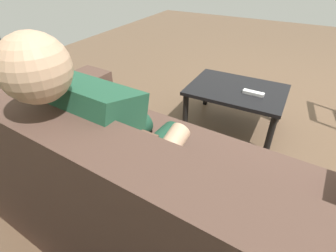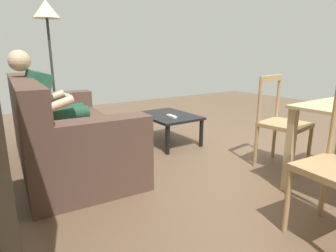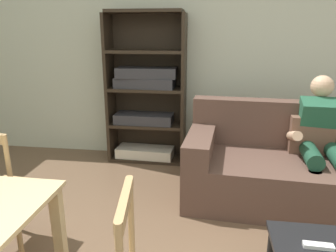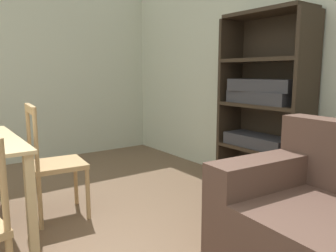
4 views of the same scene
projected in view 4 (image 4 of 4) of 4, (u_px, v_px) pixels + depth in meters
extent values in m
cube|color=brown|center=(267.00, 172.00, 2.31)|extent=(0.31, 0.96, 0.21)
cube|color=#2D2319|center=(230.00, 104.00, 3.64)|extent=(0.04, 0.36, 1.77)
cube|color=#2D2319|center=(305.00, 112.00, 2.92)|extent=(0.04, 0.36, 1.77)
cube|color=#2D2319|center=(274.00, 106.00, 3.38)|extent=(0.94, 0.02, 1.77)
cube|color=#2D2319|center=(260.00, 191.00, 3.42)|extent=(0.87, 0.36, 0.04)
cube|color=#2D2319|center=(261.00, 149.00, 3.35)|extent=(0.87, 0.36, 0.04)
cube|color=#2D2319|center=(264.00, 105.00, 3.28)|extent=(0.87, 0.36, 0.04)
cube|color=#2D2319|center=(266.00, 60.00, 3.21)|extent=(0.87, 0.36, 0.04)
cube|color=#2D2319|center=(268.00, 12.00, 3.14)|extent=(0.87, 0.36, 0.04)
cube|color=beige|center=(256.00, 183.00, 3.42)|extent=(0.72, 0.32, 0.12)
cube|color=#333338|center=(258.00, 141.00, 3.35)|extent=(0.71, 0.30, 0.12)
cube|color=#333338|center=(262.00, 98.00, 3.26)|extent=(0.72, 0.32, 0.12)
cube|color=#333338|center=(264.00, 85.00, 3.22)|extent=(0.71, 0.31, 0.12)
cube|color=#D1B27F|center=(2.00, 168.00, 3.06)|extent=(0.06, 0.06, 0.71)
cube|color=#D1B27F|center=(31.00, 206.00, 2.18)|extent=(0.06, 0.06, 0.71)
cube|color=tan|center=(58.00, 165.00, 2.80)|extent=(0.46, 0.46, 0.04)
cylinder|color=tan|center=(88.00, 193.00, 2.77)|extent=(0.04, 0.04, 0.45)
cylinder|color=tan|center=(76.00, 180.00, 3.09)|extent=(0.04, 0.04, 0.45)
cylinder|color=tan|center=(40.00, 202.00, 2.58)|extent=(0.04, 0.04, 0.45)
cylinder|color=tan|center=(32.00, 188.00, 2.90)|extent=(0.04, 0.04, 0.45)
cylinder|color=tan|center=(36.00, 141.00, 2.50)|extent=(0.03, 0.03, 0.52)
cylinder|color=tan|center=(29.00, 133.00, 2.83)|extent=(0.03, 0.03, 0.52)
cube|color=tan|center=(30.00, 109.00, 2.63)|extent=(0.38, 0.07, 0.06)
cylinder|color=tan|center=(4.00, 187.00, 1.59)|extent=(0.03, 0.03, 0.48)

